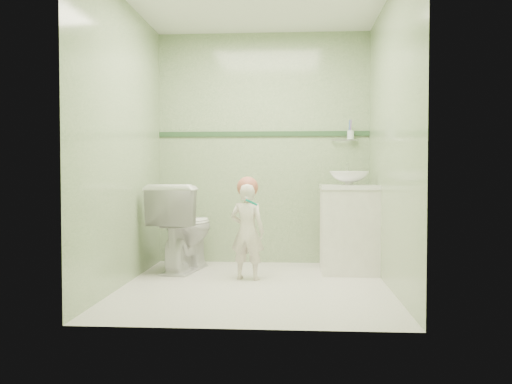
{
  "coord_description": "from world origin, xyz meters",
  "views": [
    {
      "loc": [
        0.32,
        -4.53,
        0.94
      ],
      "look_at": [
        0.0,
        0.15,
        0.78
      ],
      "focal_mm": 38.76,
      "sensor_mm": 36.0,
      "label": 1
    }
  ],
  "objects": [
    {
      "name": "room_shell",
      "position": [
        0.0,
        0.0,
        1.2
      ],
      "size": [
        2.5,
        2.54,
        2.4
      ],
      "color": "#88A776",
      "rests_on": "ground"
    },
    {
      "name": "counter",
      "position": [
        0.84,
        0.7,
        0.81
      ],
      "size": [
        0.54,
        0.52,
        0.04
      ],
      "primitive_type": "cube",
      "color": "white",
      "rests_on": "vanity"
    },
    {
      "name": "basin",
      "position": [
        0.84,
        0.7,
        0.89
      ],
      "size": [
        0.37,
        0.37,
        0.13
      ],
      "primitive_type": "imported",
      "color": "white",
      "rests_on": "counter"
    },
    {
      "name": "toddler",
      "position": [
        -0.09,
        0.3,
        0.43
      ],
      "size": [
        0.35,
        0.27,
        0.85
      ],
      "primitive_type": "imported",
      "rotation": [
        0.0,
        0.0,
        2.92
      ],
      "color": "beige",
      "rests_on": "ground"
    },
    {
      "name": "ground",
      "position": [
        0.0,
        0.0,
        0.0
      ],
      "size": [
        2.5,
        2.5,
        0.0
      ],
      "primitive_type": "plane",
      "color": "beige",
      "rests_on": "ground"
    },
    {
      "name": "hair_cap",
      "position": [
        -0.09,
        0.33,
        0.82
      ],
      "size": [
        0.19,
        0.19,
        0.19
      ],
      "primitive_type": "sphere",
      "color": "#B15F49",
      "rests_on": "toddler"
    },
    {
      "name": "cup_holder",
      "position": [
        0.89,
        1.18,
        1.33
      ],
      "size": [
        0.26,
        0.07,
        0.21
      ],
      "color": "silver",
      "rests_on": "room_shell"
    },
    {
      "name": "trim_stripe",
      "position": [
        0.0,
        1.24,
        1.35
      ],
      "size": [
        2.2,
        0.02,
        0.05
      ],
      "primitive_type": "cube",
      "color": "#2D4E2D",
      "rests_on": "room_shell"
    },
    {
      "name": "teal_toothbrush",
      "position": [
        -0.04,
        0.16,
        0.7
      ],
      "size": [
        0.11,
        0.14,
        0.08
      ],
      "color": "#04846F",
      "rests_on": "toddler"
    },
    {
      "name": "faucet",
      "position": [
        0.84,
        0.89,
        0.97
      ],
      "size": [
        0.03,
        0.13,
        0.18
      ],
      "color": "silver",
      "rests_on": "counter"
    },
    {
      "name": "toilet",
      "position": [
        -0.74,
        0.71,
        0.42
      ],
      "size": [
        0.6,
        0.89,
        0.84
      ],
      "primitive_type": "imported",
      "rotation": [
        0.0,
        0.0,
        2.97
      ],
      "color": "white",
      "rests_on": "ground"
    },
    {
      "name": "vanity",
      "position": [
        0.84,
        0.7,
        0.4
      ],
      "size": [
        0.52,
        0.5,
        0.8
      ],
      "primitive_type": "cube",
      "color": "silver",
      "rests_on": "ground"
    }
  ]
}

